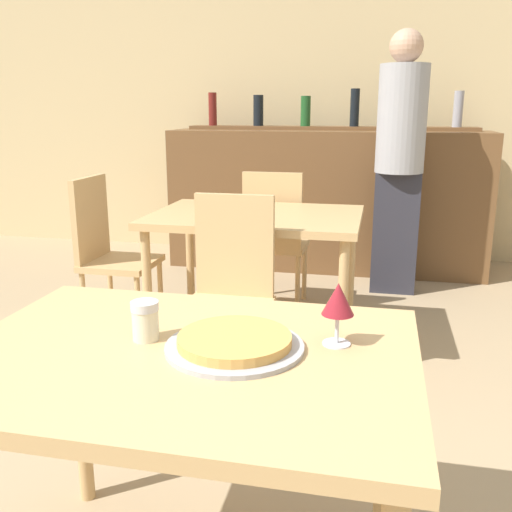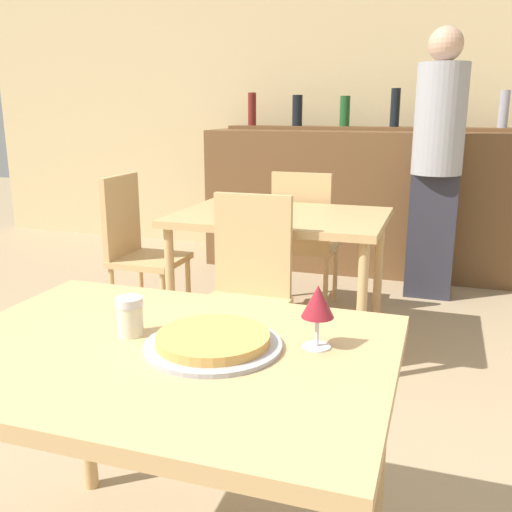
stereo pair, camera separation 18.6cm
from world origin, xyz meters
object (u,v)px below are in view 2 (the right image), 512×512
object	(u,v)px
chair_far_side_left	(137,243)
cheese_shaker	(130,316)
pizza_tray	(213,341)
chair_far_side_back	(304,234)
person_standing	(437,156)
wine_glass	(318,303)
chair_far_side_front	(246,284)

from	to	relation	value
chair_far_side_left	cheese_shaker	bearing A→B (deg)	-150.33
pizza_tray	chair_far_side_back	bearing A→B (deg)	98.14
chair_far_side_back	person_standing	world-z (taller)	person_standing
chair_far_side_left	cheese_shaker	world-z (taller)	chair_far_side_left
chair_far_side_back	chair_far_side_left	world-z (taller)	same
chair_far_side_left	cheese_shaker	xyz separation A→B (m)	(1.01, -1.78, 0.28)
person_standing	chair_far_side_back	bearing A→B (deg)	-143.03
chair_far_side_left	chair_far_side_back	bearing A→B (deg)	-57.76
cheese_shaker	wine_glass	world-z (taller)	wine_glass
chair_far_side_back	cheese_shaker	xyz separation A→B (m)	(0.10, -2.35, 0.28)
chair_far_side_front	chair_far_side_back	world-z (taller)	same
chair_far_side_back	chair_far_side_front	bearing A→B (deg)	90.00
pizza_tray	person_standing	xyz separation A→B (m)	(0.45, 2.95, 0.24)
pizza_tray	wine_glass	bearing A→B (deg)	19.04
chair_far_side_back	pizza_tray	size ratio (longest dim) A/B	2.76
chair_far_side_left	wine_glass	size ratio (longest dim) A/B	5.89
chair_far_side_front	wine_glass	world-z (taller)	chair_far_side_front
cheese_shaker	person_standing	size ratio (longest dim) A/B	0.05
pizza_tray	cheese_shaker	xyz separation A→B (m)	(-0.23, 0.01, 0.04)
chair_far_side_left	wine_glass	xyz separation A→B (m)	(1.49, -1.70, 0.34)
chair_far_side_left	wine_glass	bearing A→B (deg)	-138.92
chair_far_side_back	person_standing	size ratio (longest dim) A/B	0.51
wine_glass	chair_far_side_front	bearing A→B (deg)	117.03
chair_far_side_front	chair_far_side_back	distance (m)	1.15
chair_far_side_back	pizza_tray	world-z (taller)	chair_far_side_back
chair_far_side_front	pizza_tray	distance (m)	1.28
chair_far_side_front	chair_far_side_back	bearing A→B (deg)	90.00
chair_far_side_left	person_standing	world-z (taller)	person_standing
chair_far_side_front	wine_glass	xyz separation A→B (m)	(0.58, -1.13, 0.34)
chair_far_side_left	pizza_tray	xyz separation A→B (m)	(1.25, -1.79, 0.25)
cheese_shaker	wine_glass	xyz separation A→B (m)	(0.47, 0.07, 0.06)
chair_far_side_back	wine_glass	world-z (taller)	chair_far_side_back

